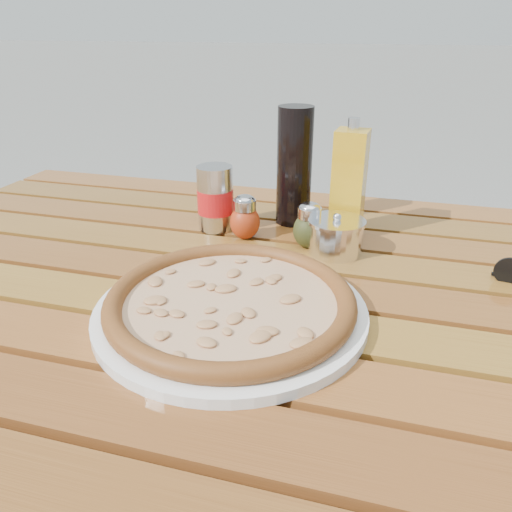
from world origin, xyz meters
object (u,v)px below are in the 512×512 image
(soda_can, at_px, (215,199))
(pizza, at_px, (231,301))
(parmesan_tin, at_px, (336,236))
(olive_oil_cruet, at_px, (349,183))
(plate, at_px, (231,311))
(dark_bottle, at_px, (294,167))
(table, at_px, (253,321))
(oregano_shaker, at_px, (309,226))
(pepper_shaker, at_px, (245,218))

(soda_can, bearing_deg, pizza, -66.68)
(parmesan_tin, bearing_deg, soda_can, 168.12)
(olive_oil_cruet, bearing_deg, pizza, -109.11)
(olive_oil_cruet, bearing_deg, soda_can, -170.54)
(plate, height_order, soda_can, soda_can)
(plate, relative_size, dark_bottle, 1.64)
(dark_bottle, height_order, parmesan_tin, dark_bottle)
(pizza, distance_m, soda_can, 0.32)
(table, xyz_separation_m, oregano_shaker, (0.06, 0.14, 0.11))
(pepper_shaker, relative_size, soda_can, 0.68)
(table, height_order, soda_can, soda_can)
(oregano_shaker, bearing_deg, plate, -103.08)
(table, bearing_deg, plate, -89.40)
(table, relative_size, plate, 3.89)
(parmesan_tin, bearing_deg, olive_oil_cruet, 85.45)
(table, height_order, dark_bottle, dark_bottle)
(pepper_shaker, height_order, soda_can, soda_can)
(table, relative_size, pizza, 3.90)
(table, distance_m, dark_bottle, 0.32)
(table, distance_m, pizza, 0.15)
(plate, height_order, oregano_shaker, oregano_shaker)
(dark_bottle, relative_size, olive_oil_cruet, 1.05)
(table, relative_size, parmesan_tin, 11.68)
(dark_bottle, height_order, soda_can, dark_bottle)
(soda_can, bearing_deg, plate, -66.68)
(pizza, bearing_deg, plate, 180.00)
(pepper_shaker, bearing_deg, olive_oil_cruet, 21.47)
(oregano_shaker, bearing_deg, pizza, -103.08)
(pepper_shaker, distance_m, dark_bottle, 0.14)
(pepper_shaker, xyz_separation_m, olive_oil_cruet, (0.17, 0.07, 0.06))
(soda_can, relative_size, olive_oil_cruet, 0.57)
(plate, xyz_separation_m, pepper_shaker, (-0.06, 0.26, 0.03))
(pepper_shaker, height_order, olive_oil_cruet, olive_oil_cruet)
(dark_bottle, bearing_deg, soda_can, -150.63)
(pepper_shaker, distance_m, soda_can, 0.07)
(table, height_order, oregano_shaker, oregano_shaker)
(oregano_shaker, xyz_separation_m, olive_oil_cruet, (0.06, 0.08, 0.06))
(oregano_shaker, distance_m, soda_can, 0.19)
(oregano_shaker, distance_m, dark_bottle, 0.14)
(parmesan_tin, bearing_deg, dark_bottle, 128.85)
(pizza, distance_m, pepper_shaker, 0.27)
(plate, relative_size, pizza, 1.00)
(pizza, height_order, pepper_shaker, pepper_shaker)
(olive_oil_cruet, bearing_deg, dark_bottle, 161.90)
(oregano_shaker, distance_m, parmesan_tin, 0.05)
(table, relative_size, dark_bottle, 6.36)
(oregano_shaker, relative_size, soda_can, 0.68)
(pepper_shaker, height_order, parmesan_tin, pepper_shaker)
(pizza, bearing_deg, oregano_shaker, 76.92)
(pepper_shaker, bearing_deg, parmesan_tin, -7.02)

